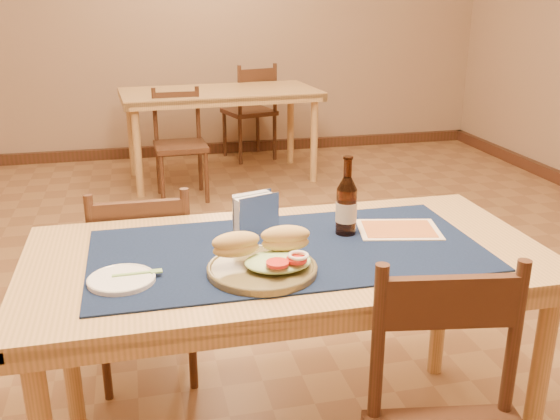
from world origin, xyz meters
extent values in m
cube|color=brown|center=(0.00, 0.00, -0.01)|extent=(6.00, 7.00, 0.02)
cube|color=#987B62|center=(0.00, 3.51, 1.40)|extent=(6.00, 0.02, 2.80)
cylinder|color=tan|center=(0.72, -1.12, 0.35)|extent=(0.06, 0.06, 0.71)
cylinder|color=tan|center=(-0.72, -0.48, 0.35)|extent=(0.06, 0.06, 0.71)
cylinder|color=tan|center=(0.72, -0.48, 0.35)|extent=(0.06, 0.06, 0.71)
cube|color=tan|center=(0.00, -0.80, 0.73)|extent=(1.60, 0.80, 0.04)
cube|color=#101D3E|center=(0.00, -0.80, 0.75)|extent=(1.20, 0.60, 0.01)
cube|color=#422317|center=(0.00, 3.47, 0.05)|extent=(6.00, 0.06, 0.10)
cylinder|color=tan|center=(-0.43, 2.23, 0.35)|extent=(0.06, 0.06, 0.71)
cylinder|color=tan|center=(1.00, 2.32, 0.35)|extent=(0.06, 0.06, 0.71)
cylinder|color=tan|center=(-0.47, 2.86, 0.35)|extent=(0.06, 0.06, 0.71)
cylinder|color=tan|center=(0.96, 2.95, 0.35)|extent=(0.06, 0.06, 0.71)
cube|color=tan|center=(0.27, 2.59, 0.73)|extent=(1.64, 0.89, 0.04)
cylinder|color=#422317|center=(-0.27, -0.03, 0.21)|extent=(0.03, 0.03, 0.42)
cylinder|color=#422317|center=(-0.61, -0.03, 0.21)|extent=(0.03, 0.03, 0.42)
cylinder|color=#422317|center=(-0.28, -0.37, 0.21)|extent=(0.03, 0.03, 0.42)
cylinder|color=#422317|center=(-0.61, -0.36, 0.21)|extent=(0.03, 0.03, 0.42)
cube|color=#422317|center=(-0.44, -0.20, 0.42)|extent=(0.39, 0.39, 0.04)
cube|color=#422317|center=(-0.44, -0.37, 0.74)|extent=(0.33, 0.03, 0.13)
cylinder|color=#422317|center=(-0.28, -0.37, 0.63)|extent=(0.03, 0.03, 0.43)
cylinder|color=#422317|center=(-0.61, -0.37, 0.63)|extent=(0.03, 0.03, 0.43)
cube|color=#422317|center=(0.30, -1.28, 0.78)|extent=(0.35, 0.09, 0.14)
cylinder|color=#422317|center=(0.12, -1.25, 0.67)|extent=(0.04, 0.04, 0.45)
cylinder|color=#422317|center=(0.47, -1.31, 0.67)|extent=(0.04, 0.04, 0.45)
cylinder|color=#422317|center=(-0.27, 1.95, 0.20)|extent=(0.03, 0.03, 0.41)
cylinder|color=#422317|center=(0.06, 1.96, 0.20)|extent=(0.03, 0.03, 0.41)
cylinder|color=#422317|center=(-0.28, 2.27, 0.20)|extent=(0.03, 0.03, 0.41)
cylinder|color=#422317|center=(0.05, 2.28, 0.20)|extent=(0.03, 0.03, 0.41)
cube|color=#422317|center=(-0.11, 2.11, 0.41)|extent=(0.39, 0.39, 0.04)
cube|color=#422317|center=(-0.11, 2.29, 0.73)|extent=(0.33, 0.04, 0.13)
cylinder|color=#422317|center=(-0.28, 2.28, 0.62)|extent=(0.03, 0.03, 0.42)
cylinder|color=#422317|center=(0.05, 2.29, 0.62)|extent=(0.03, 0.03, 0.42)
cylinder|color=#422317|center=(0.75, 3.44, 0.22)|extent=(0.04, 0.04, 0.44)
cylinder|color=#422317|center=(0.40, 3.34, 0.22)|extent=(0.04, 0.04, 0.44)
cylinder|color=#422317|center=(0.84, 3.09, 0.22)|extent=(0.04, 0.04, 0.44)
cylinder|color=#422317|center=(0.50, 3.00, 0.22)|extent=(0.04, 0.04, 0.44)
cube|color=#422317|center=(0.62, 3.22, 0.44)|extent=(0.51, 0.51, 0.04)
cube|color=#422317|center=(0.67, 3.04, 0.79)|extent=(0.35, 0.12, 0.14)
cylinder|color=#422317|center=(0.84, 3.08, 0.67)|extent=(0.04, 0.04, 0.45)
cylinder|color=#422317|center=(0.50, 2.99, 0.67)|extent=(0.04, 0.04, 0.45)
cylinder|color=brown|center=(-0.11, -0.95, 0.76)|extent=(0.31, 0.31, 0.02)
torus|color=brown|center=(-0.11, -0.95, 0.77)|extent=(0.31, 0.31, 0.01)
ellipsoid|color=#B9D995|center=(-0.07, -0.96, 0.79)|extent=(0.19, 0.15, 0.03)
ellipsoid|color=tan|center=(-0.18, -0.92, 0.84)|extent=(0.14, 0.07, 0.08)
ellipsoid|color=tan|center=(-0.03, -0.91, 0.84)|extent=(0.14, 0.07, 0.08)
cylinder|color=red|center=(-0.08, -1.02, 0.81)|extent=(0.06, 0.06, 0.01)
cylinder|color=red|center=(-0.03, -1.01, 0.81)|extent=(0.06, 0.06, 0.01)
torus|color=white|center=(-0.02, -1.01, 0.82)|extent=(0.06, 0.06, 0.01)
cylinder|color=white|center=(-0.50, -0.92, 0.76)|extent=(0.18, 0.18, 0.01)
torus|color=white|center=(-0.50, -0.92, 0.77)|extent=(0.18, 0.18, 0.01)
cube|color=#86BE68|center=(-0.47, -0.91, 0.77)|extent=(0.11, 0.01, 0.00)
cube|color=#86BE68|center=(-0.40, -0.90, 0.77)|extent=(0.03, 0.02, 0.00)
cylinder|color=#431C0C|center=(0.22, -0.71, 0.83)|extent=(0.07, 0.07, 0.15)
cone|color=#431C0C|center=(0.22, -0.71, 0.93)|extent=(0.07, 0.07, 0.04)
cylinder|color=#431C0C|center=(0.22, -0.71, 0.98)|extent=(0.03, 0.03, 0.06)
cylinder|color=#431C0C|center=(0.22, -0.71, 1.01)|extent=(0.03, 0.03, 0.01)
cylinder|color=beige|center=(0.22, -0.71, 0.83)|extent=(0.07, 0.07, 0.07)
cube|color=silver|center=(-0.07, -0.65, 0.76)|extent=(0.17, 0.10, 0.00)
cube|color=silver|center=(-0.06, -0.67, 0.83)|extent=(0.14, 0.05, 0.13)
cube|color=silver|center=(-0.08, -0.62, 0.83)|extent=(0.14, 0.05, 0.13)
cube|color=silver|center=(-0.07, -0.65, 0.82)|extent=(0.14, 0.08, 0.12)
cube|color=teal|center=(-0.06, -0.67, 0.83)|extent=(0.10, 0.03, 0.04)
cube|color=#FFE4C0|center=(0.40, -0.73, 0.76)|extent=(0.30, 0.25, 0.00)
cube|color=#C26832|center=(0.40, -0.73, 0.76)|extent=(0.26, 0.20, 0.00)
camera|label=1|loc=(-0.43, -2.53, 1.51)|focal=40.00mm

